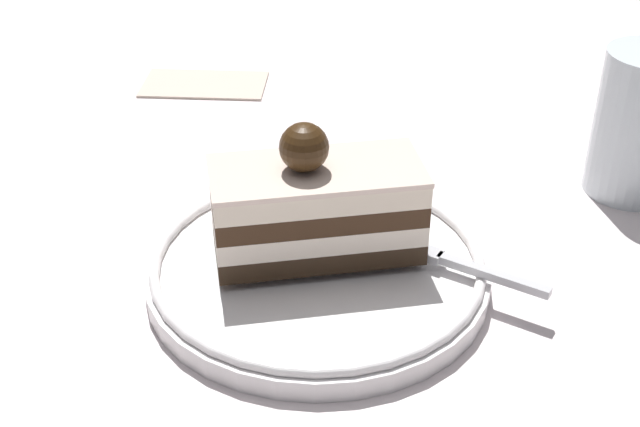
# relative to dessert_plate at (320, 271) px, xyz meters

# --- Properties ---
(ground_plane) EXTENTS (2.40, 2.40, 0.00)m
(ground_plane) POSITION_rel_dessert_plate_xyz_m (0.00, 0.02, -0.01)
(ground_plane) COLOR silver
(dessert_plate) EXTENTS (0.20, 0.20, 0.02)m
(dessert_plate) POSITION_rel_dessert_plate_xyz_m (0.00, 0.00, 0.00)
(dessert_plate) COLOR white
(dessert_plate) RESTS_ON ground_plane
(cake_slice) EXTENTS (0.10, 0.13, 0.08)m
(cake_slice) POSITION_rel_dessert_plate_xyz_m (0.01, -0.00, 0.04)
(cake_slice) COLOR black
(cake_slice) RESTS_ON dessert_plate
(fork) EXTENTS (0.10, 0.06, 0.00)m
(fork) POSITION_rel_dessert_plate_xyz_m (-0.04, -0.06, 0.01)
(fork) COLOR silver
(fork) RESTS_ON dessert_plate
(drink_glass_near) EXTENTS (0.06, 0.06, 0.10)m
(drink_glass_near) POSITION_rel_dessert_plate_xyz_m (-0.03, -0.23, 0.04)
(drink_glass_near) COLOR silver
(drink_glass_near) RESTS_ON ground_plane
(folded_napkin) EXTENTS (0.11, 0.12, 0.00)m
(folded_napkin) POSITION_rel_dessert_plate_xyz_m (0.29, -0.07, -0.01)
(folded_napkin) COLOR beige
(folded_napkin) RESTS_ON ground_plane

